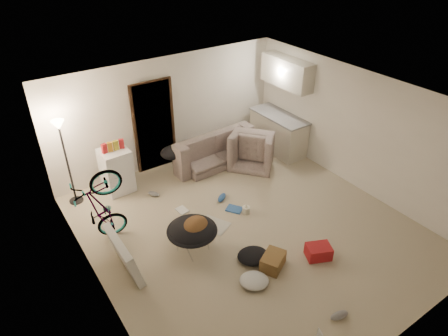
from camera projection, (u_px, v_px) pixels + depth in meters
floor at (248, 228)px, 7.48m from camera, size 5.50×6.00×0.02m
ceiling at (253, 102)px, 6.14m from camera, size 5.50×6.00×0.02m
wall_back at (168, 112)px, 8.92m from camera, size 5.50×0.02×2.50m
wall_front at (406, 284)px, 4.71m from camera, size 5.50×0.02×2.50m
wall_left at (92, 232)px, 5.49m from camera, size 0.02×6.00×2.50m
wall_right at (358, 130)px, 8.13m from camera, size 0.02×6.00×2.50m
doorway at (154, 126)px, 8.82m from camera, size 0.85×0.10×2.04m
door_trim at (154, 127)px, 8.80m from camera, size 0.97×0.04×2.10m
floor_lamp at (63, 145)px, 7.48m from camera, size 0.28×0.28×1.81m
kitchen_counter at (278, 133)px, 9.80m from camera, size 0.60×1.50×0.88m
counter_top at (279, 116)px, 9.56m from camera, size 0.64×1.54×0.04m
kitchen_uppers at (287, 72)px, 9.07m from camera, size 0.38×1.40×0.65m
sofa at (210, 150)px, 9.38m from camera, size 2.05×0.86×0.59m
armchair at (254, 150)px, 9.34m from camera, size 1.30×1.32×0.65m
bicycle at (104, 223)px, 6.96m from camera, size 1.64×0.90×0.90m
mini_fridge at (117, 170)px, 8.28m from camera, size 0.58×0.58×0.95m
snack_box_0 at (105, 151)px, 7.92m from camera, size 0.12×0.09×0.30m
snack_box_1 at (110, 149)px, 7.98m from camera, size 0.11×0.09×0.30m
snack_box_2 at (116, 147)px, 8.04m from camera, size 0.10×0.07×0.30m
snack_box_3 at (122, 146)px, 8.09m from camera, size 0.12×0.10×0.30m
saucer_chair at (192, 234)px, 6.77m from camera, size 0.86×0.86×0.61m
hoodie at (195, 225)px, 6.68m from camera, size 0.61×0.57×0.22m
sofa_drape at (173, 152)px, 8.79m from camera, size 0.63×0.55×0.28m
tv_box at (124, 255)px, 6.39m from camera, size 0.27×1.02×0.69m
drink_case_a at (273, 261)px, 6.56m from camera, size 0.54×0.48×0.25m
drink_case_b at (318, 252)px, 6.77m from camera, size 0.49×0.44×0.23m
juicer at (246, 210)px, 7.79m from camera, size 0.15×0.15×0.21m
newspaper at (214, 225)px, 7.53m from camera, size 0.62×0.68×0.01m
book_blue at (234, 209)px, 7.92m from camera, size 0.36×0.38×0.03m
book_white at (182, 210)px, 7.90m from camera, size 0.21×0.27×0.02m
shoe_0 at (222, 197)px, 8.19m from camera, size 0.32×0.27×0.11m
shoe_1 at (154, 194)px, 8.31m from camera, size 0.23×0.28×0.10m
shoe_3 at (339, 315)px, 5.75m from camera, size 0.32×0.18×0.11m
clothes_lump_a at (253, 256)px, 6.72m from camera, size 0.66×0.61×0.17m
clothes_lump_b at (199, 166)px, 9.21m from camera, size 0.45×0.39×0.13m
clothes_lump_c at (254, 281)px, 6.28m from camera, size 0.61×0.60×0.15m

